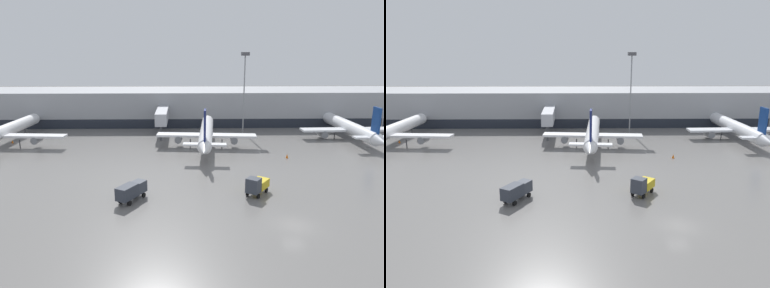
# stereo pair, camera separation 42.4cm
# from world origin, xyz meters

# --- Properties ---
(ground_plane) EXTENTS (320.00, 320.00, 0.00)m
(ground_plane) POSITION_xyz_m (0.00, 0.00, 0.00)
(ground_plane) COLOR slate
(terminal_building) EXTENTS (160.00, 29.26, 9.00)m
(terminal_building) POSITION_xyz_m (-0.08, 61.93, 4.49)
(terminal_building) COLOR #9EA0A5
(terminal_building) RESTS_ON ground_plane
(parked_jet_0) EXTENTS (21.91, 32.33, 8.89)m
(parked_jet_0) POSITION_xyz_m (24.55, 42.28, 2.56)
(parked_jet_0) COLOR silver
(parked_jet_0) RESTS_ON ground_plane
(parked_jet_1) EXTENTS (27.83, 36.81, 8.98)m
(parked_jet_1) POSITION_xyz_m (-51.21, 36.13, 3.01)
(parked_jet_1) COLOR white
(parked_jet_1) RESTS_ON ground_plane
(parked_jet_2) EXTENTS (20.62, 31.08, 9.72)m
(parked_jet_2) POSITION_xyz_m (-8.43, 35.03, 3.09)
(parked_jet_2) COLOR white
(parked_jet_2) RESTS_ON ground_plane
(service_truck_0) EXTENTS (3.96, 5.21, 2.46)m
(service_truck_0) POSITION_xyz_m (-20.21, 7.68, 1.52)
(service_truck_0) COLOR #2D333D
(service_truck_0) RESTS_ON ground_plane
(service_truck_1) EXTENTS (4.01, 4.58, 2.78)m
(service_truck_1) POSITION_xyz_m (-2.73, 9.52, 1.48)
(service_truck_1) COLOR gold
(service_truck_1) RESTS_ON ground_plane
(traffic_cone_0) EXTENTS (0.44, 0.44, 0.65)m
(traffic_cone_0) POSITION_xyz_m (-50.47, 39.76, 0.32)
(traffic_cone_0) COLOR orange
(traffic_cone_0) RESTS_ON ground_plane
(traffic_cone_2) EXTENTS (0.50, 0.50, 0.78)m
(traffic_cone_2) POSITION_xyz_m (6.42, 27.25, 0.39)
(traffic_cone_2) COLOR orange
(traffic_cone_2) RESTS_ON ground_plane
(apron_light_mast_1) EXTENTS (1.80, 1.80, 19.13)m
(apron_light_mast_1) POSITION_xyz_m (1.39, 49.26, 15.01)
(apron_light_mast_1) COLOR gray
(apron_light_mast_1) RESTS_ON ground_plane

